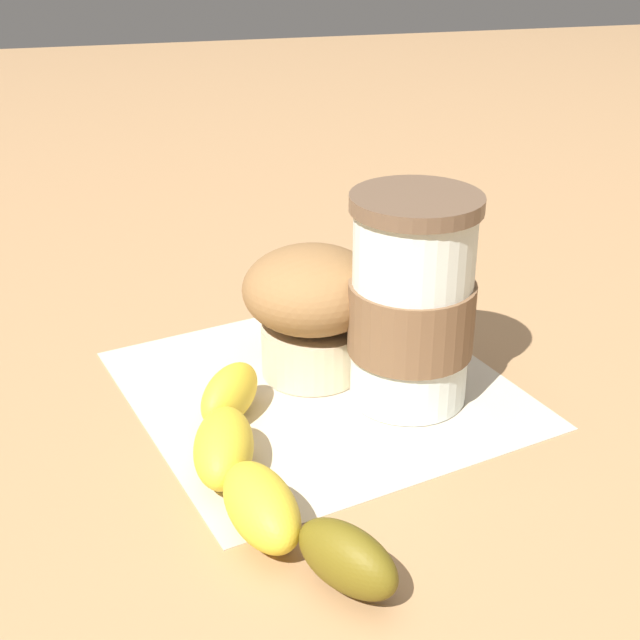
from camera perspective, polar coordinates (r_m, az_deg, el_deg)
The scene contains 5 objects.
ground_plane at distance 0.62m, azimuth 0.00°, elevation -4.46°, with size 3.00×3.00×0.00m, color #A87C51.
paper_napkin at distance 0.62m, azimuth 0.00°, elevation -4.40°, with size 0.25×0.25×0.00m, color beige.
coffee_cup at distance 0.58m, azimuth 5.88°, elevation 1.00°, with size 0.08×0.08×0.14m.
muffin at distance 0.62m, azimuth -0.27°, elevation 1.00°, with size 0.10×0.10×0.09m.
banana at distance 0.51m, azimuth -4.03°, elevation -9.63°, with size 0.10×0.23×0.04m.
Camera 1 is at (0.12, 0.52, 0.32)m, focal length 50.00 mm.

